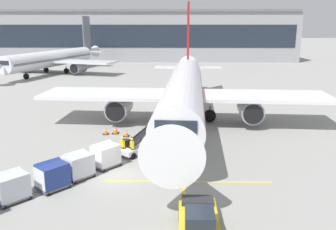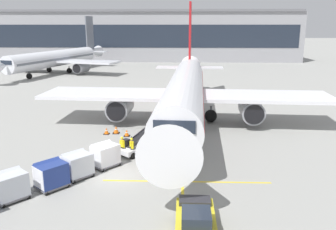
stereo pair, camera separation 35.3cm
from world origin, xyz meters
name	(u,v)px [view 1 (the left image)]	position (x,y,z in m)	size (l,w,h in m)	color
ground_plane	(117,176)	(0.00, 0.00, 0.00)	(600.00, 600.00, 0.00)	gray
parked_airplane	(184,91)	(5.21, 14.61, 3.75)	(32.24, 42.36, 14.23)	white
belt_loader	(139,144)	(1.08, 5.02, 0.82)	(4.39, 5.01, 2.69)	silver
baggage_cart_lead	(105,155)	(-1.21, 1.78, 1.00)	(2.52, 2.58, 1.91)	#515156
baggage_cart_second	(78,165)	(-2.79, -0.34, 1.00)	(2.52, 2.58, 1.91)	#515156
baggage_cart_third	(52,175)	(-4.07, -2.12, 1.00)	(2.52, 2.58, 1.91)	#515156
baggage_cart_fourth	(11,186)	(-6.09, -3.85, 1.00)	(2.52, 2.58, 1.91)	#515156
pushback_tug	(199,222)	(5.53, -7.47, 0.83)	(2.17, 4.42, 1.83)	gold
ground_crew_by_loader	(147,155)	(2.09, 1.87, 1.00)	(0.57, 0.26, 1.74)	#333847
ground_crew_by_carts	(122,145)	(-0.21, 4.03, 1.00)	(0.47, 0.42, 1.74)	black
ground_crew_marshaller	(116,154)	(-0.41, 2.03, 1.00)	(0.32, 0.56, 1.74)	#333847
ground_crew_wingwalker	(132,146)	(0.65, 3.77, 1.00)	(0.40, 0.51, 1.74)	#333847
safety_cone_engine_keepout	(106,131)	(-2.86, 10.22, 0.32)	(0.59, 0.59, 0.67)	black
safety_cone_wingtip	(115,130)	(-1.92, 10.52, 0.38)	(0.69, 0.69, 0.77)	black
safety_cone_nose_mark	(126,133)	(-0.67, 9.59, 0.32)	(0.59, 0.59, 0.67)	black
apron_guidance_line_lead_in	(181,125)	(4.88, 13.87, 0.00)	(0.20, 110.00, 0.01)	yellow
apron_guidance_line_stop_bar	(188,181)	(5.17, -0.81, 0.00)	(12.00, 0.20, 0.01)	yellow
terminal_building	(120,36)	(-13.78, 91.54, 7.66)	(109.66, 19.44, 15.42)	#939399
distant_airplane	(53,59)	(-24.09, 56.87, 3.35)	(30.64, 39.11, 13.22)	silver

